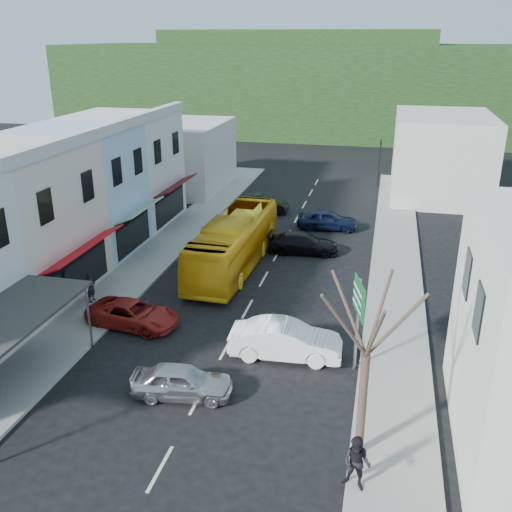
{
  "coord_description": "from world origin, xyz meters",
  "views": [
    {
      "loc": [
        6.43,
        -21.82,
        13.31
      ],
      "look_at": [
        0.0,
        6.0,
        2.2
      ],
      "focal_mm": 40.0,
      "sensor_mm": 36.0,
      "label": 1
    }
  ],
  "objects_px": {
    "direction_sign": "(357,326)",
    "traffic_signal": "(379,163)",
    "pedestrian_right": "(357,466)",
    "street_tree": "(366,355)",
    "car_white": "(286,343)",
    "pedestrian_left": "(91,286)",
    "car_red": "(133,313)",
    "bus": "(234,243)",
    "car_silver": "(182,381)"
  },
  "relations": [
    {
      "from": "direction_sign",
      "to": "traffic_signal",
      "type": "bearing_deg",
      "value": 74.94
    },
    {
      "from": "car_white",
      "to": "bus",
      "type": "bearing_deg",
      "value": 23.84
    },
    {
      "from": "bus",
      "to": "direction_sign",
      "type": "distance_m",
      "value": 12.71
    },
    {
      "from": "bus",
      "to": "car_white",
      "type": "xyz_separation_m",
      "value": [
        4.91,
        -9.55,
        -0.85
      ]
    },
    {
      "from": "bus",
      "to": "pedestrian_right",
      "type": "relative_size",
      "value": 6.82
    },
    {
      "from": "car_red",
      "to": "street_tree",
      "type": "height_order",
      "value": "street_tree"
    },
    {
      "from": "bus",
      "to": "direction_sign",
      "type": "bearing_deg",
      "value": -49.47
    },
    {
      "from": "street_tree",
      "to": "traffic_signal",
      "type": "relative_size",
      "value": 1.76
    },
    {
      "from": "bus",
      "to": "pedestrian_right",
      "type": "bearing_deg",
      "value": -61.7
    },
    {
      "from": "street_tree",
      "to": "car_white",
      "type": "bearing_deg",
      "value": 121.88
    },
    {
      "from": "pedestrian_right",
      "to": "street_tree",
      "type": "distance_m",
      "value": 3.35
    },
    {
      "from": "car_red",
      "to": "pedestrian_left",
      "type": "relative_size",
      "value": 2.71
    },
    {
      "from": "bus",
      "to": "car_red",
      "type": "relative_size",
      "value": 2.52
    },
    {
      "from": "car_silver",
      "to": "pedestrian_left",
      "type": "bearing_deg",
      "value": 40.07
    },
    {
      "from": "bus",
      "to": "car_silver",
      "type": "bearing_deg",
      "value": -81.9
    },
    {
      "from": "car_silver",
      "to": "pedestrian_right",
      "type": "xyz_separation_m",
      "value": [
        6.97,
        -3.57,
        0.3
      ]
    },
    {
      "from": "car_red",
      "to": "direction_sign",
      "type": "relative_size",
      "value": 1.1
    },
    {
      "from": "car_red",
      "to": "traffic_signal",
      "type": "relative_size",
      "value": 1.04
    },
    {
      "from": "car_white",
      "to": "direction_sign",
      "type": "bearing_deg",
      "value": -99.94
    },
    {
      "from": "pedestrian_left",
      "to": "street_tree",
      "type": "height_order",
      "value": "street_tree"
    },
    {
      "from": "direction_sign",
      "to": "street_tree",
      "type": "xyz_separation_m",
      "value": [
        0.5,
        -5.34,
        1.8
      ]
    },
    {
      "from": "bus",
      "to": "car_red",
      "type": "bearing_deg",
      "value": -106.96
    },
    {
      "from": "bus",
      "to": "street_tree",
      "type": "bearing_deg",
      "value": -59.22
    },
    {
      "from": "car_red",
      "to": "street_tree",
      "type": "xyz_separation_m",
      "value": [
        11.3,
        -6.85,
        3.19
      ]
    },
    {
      "from": "pedestrian_left",
      "to": "direction_sign",
      "type": "bearing_deg",
      "value": -98.63
    },
    {
      "from": "pedestrian_left",
      "to": "street_tree",
      "type": "bearing_deg",
      "value": -116.22
    },
    {
      "from": "car_white",
      "to": "pedestrian_right",
      "type": "distance_m",
      "value": 8.2
    },
    {
      "from": "car_white",
      "to": "traffic_signal",
      "type": "xyz_separation_m",
      "value": [
        3.04,
        31.73,
        1.51
      ]
    },
    {
      "from": "car_silver",
      "to": "street_tree",
      "type": "xyz_separation_m",
      "value": [
        6.97,
        -1.88,
        3.19
      ]
    },
    {
      "from": "direction_sign",
      "to": "pedestrian_left",
      "type": "bearing_deg",
      "value": 151.66
    },
    {
      "from": "bus",
      "to": "street_tree",
      "type": "distance_m",
      "value": 17.59
    },
    {
      "from": "bus",
      "to": "pedestrian_left",
      "type": "distance_m",
      "value": 8.94
    },
    {
      "from": "car_white",
      "to": "traffic_signal",
      "type": "relative_size",
      "value": 1.0
    },
    {
      "from": "car_white",
      "to": "street_tree",
      "type": "distance_m",
      "value": 7.43
    },
    {
      "from": "car_white",
      "to": "direction_sign",
      "type": "height_order",
      "value": "direction_sign"
    },
    {
      "from": "direction_sign",
      "to": "pedestrian_right",
      "type": "bearing_deg",
      "value": -101.0
    },
    {
      "from": "street_tree",
      "to": "pedestrian_left",
      "type": "bearing_deg",
      "value": 149.13
    },
    {
      "from": "car_white",
      "to": "street_tree",
      "type": "height_order",
      "value": "street_tree"
    },
    {
      "from": "direction_sign",
      "to": "traffic_signal",
      "type": "distance_m",
      "value": 32.08
    },
    {
      "from": "car_red",
      "to": "direction_sign",
      "type": "distance_m",
      "value": 10.99
    },
    {
      "from": "street_tree",
      "to": "car_silver",
      "type": "bearing_deg",
      "value": 164.91
    },
    {
      "from": "pedestrian_right",
      "to": "street_tree",
      "type": "relative_size",
      "value": 0.22
    },
    {
      "from": "car_white",
      "to": "pedestrian_right",
      "type": "bearing_deg",
      "value": -157.73
    },
    {
      "from": "pedestrian_left",
      "to": "pedestrian_right",
      "type": "bearing_deg",
      "value": -120.91
    },
    {
      "from": "pedestrian_left",
      "to": "pedestrian_right",
      "type": "height_order",
      "value": "same"
    },
    {
      "from": "bus",
      "to": "pedestrian_left",
      "type": "relative_size",
      "value": 6.82
    },
    {
      "from": "bus",
      "to": "street_tree",
      "type": "height_order",
      "value": "street_tree"
    },
    {
      "from": "bus",
      "to": "direction_sign",
      "type": "height_order",
      "value": "direction_sign"
    },
    {
      "from": "car_silver",
      "to": "pedestrian_left",
      "type": "distance_m",
      "value": 10.07
    },
    {
      "from": "traffic_signal",
      "to": "street_tree",
      "type": "bearing_deg",
      "value": 108.89
    }
  ]
}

